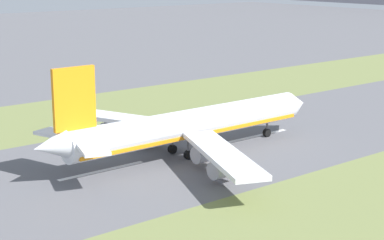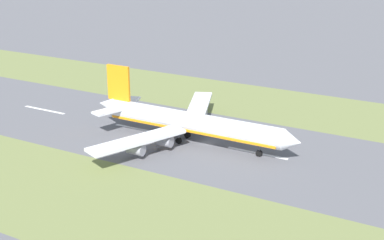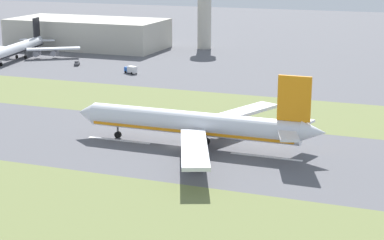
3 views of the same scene
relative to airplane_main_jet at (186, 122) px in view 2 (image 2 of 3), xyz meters
The scene contains 7 objects.
ground_plane 8.70m from the airplane_main_jet, 106.37° to the left, with size 800.00×800.00×0.00m, color #56565B.
grass_median_west 47.54m from the airplane_main_jet, behind, with size 40.00×600.00×0.01m, color olive.
grass_median_east 44.06m from the airplane_main_jet, ahead, with size 40.00×600.00×0.01m, color olive.
centreline_dash_near 58.43m from the airplane_main_jet, 91.74° to the right, with size 1.20×18.00×0.01m, color silver.
centreline_dash_mid 19.15m from the airplane_main_jet, 95.59° to the right, with size 1.20×18.00×0.01m, color silver.
centreline_dash_far 22.78m from the airplane_main_jet, 94.62° to the left, with size 1.20×18.00×0.01m, color silver.
airplane_main_jet is the anchor object (origin of this frame).
Camera 2 is at (129.94, 67.06, 58.37)m, focal length 50.00 mm.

